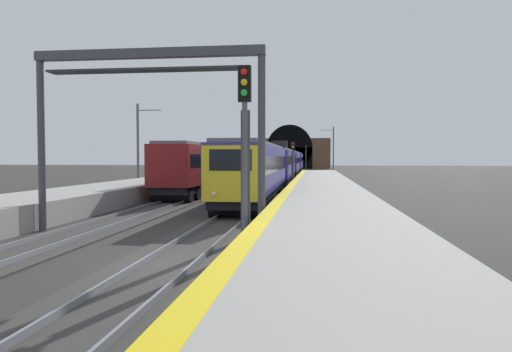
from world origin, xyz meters
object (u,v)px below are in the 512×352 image
at_px(railway_signal_near, 245,142).
at_px(railway_signal_mid, 293,160).
at_px(train_adjacent_platform, 244,162).
at_px(overhead_signal_gantry, 148,93).
at_px(catenary_mast_far, 333,149).
at_px(railway_signal_far, 306,155).
at_px(catenary_mast_near, 138,145).
at_px(train_main_approaching, 285,163).

relative_size(railway_signal_near, railway_signal_mid, 1.27).
relative_size(train_adjacent_platform, railway_signal_mid, 14.03).
bearing_deg(overhead_signal_gantry, catenary_mast_far, -8.00).
bearing_deg(railway_signal_far, catenary_mast_near, -11.23).
xyz_separation_m(train_main_approaching, train_adjacent_platform, (-2.32, 4.98, 0.11)).
height_order(overhead_signal_gantry, catenary_mast_far, catenary_mast_far).
relative_size(train_main_approaching, catenary_mast_far, 9.75).
bearing_deg(railway_signal_near, train_main_approaching, -177.87).
bearing_deg(railway_signal_far, train_adjacent_platform, -7.41).
bearing_deg(catenary_mast_near, catenary_mast_far, -23.42).
bearing_deg(catenary_mast_near, railway_signal_far, -11.23).
relative_size(railway_signal_mid, railway_signal_far, 0.76).
bearing_deg(train_main_approaching, railway_signal_mid, 5.66).
height_order(railway_signal_mid, railway_signal_far, railway_signal_far).
height_order(railway_signal_far, catenary_mast_far, catenary_mast_far).
distance_m(catenary_mast_near, catenary_mast_far, 47.87).
relative_size(railway_signal_near, catenary_mast_far, 0.67).
relative_size(train_main_approaching, overhead_signal_gantry, 9.07).
xyz_separation_m(railway_signal_mid, railway_signal_far, (65.67, -0.00, 0.87)).
distance_m(train_main_approaching, train_adjacent_platform, 5.50).
distance_m(railway_signal_mid, catenary_mast_near, 14.27).
relative_size(railway_signal_far, catenary_mast_near, 0.75).
bearing_deg(train_main_approaching, overhead_signal_gantry, -3.76).
height_order(railway_signal_far, overhead_signal_gantry, overhead_signal_gantry).
bearing_deg(catenary_mast_near, railway_signal_near, -153.21).
bearing_deg(railway_signal_mid, railway_signal_near, 0.00).
height_order(train_adjacent_platform, railway_signal_near, railway_signal_near).
height_order(train_main_approaching, overhead_signal_gantry, overhead_signal_gantry).
relative_size(railway_signal_mid, catenary_mast_far, 0.53).
xyz_separation_m(railway_signal_near, railway_signal_mid, (30.81, 0.00, -0.74)).
xyz_separation_m(railway_signal_mid, overhead_signal_gantry, (-27.27, 4.24, 2.70)).
distance_m(train_adjacent_platform, railway_signal_near, 45.23).
bearing_deg(railway_signal_mid, overhead_signal_gantry, -8.83).
xyz_separation_m(train_main_approaching, catenary_mast_near, (-19.80, 12.01, 1.83)).
bearing_deg(catenary_mast_far, catenary_mast_near, 156.58).
bearing_deg(overhead_signal_gantry, railway_signal_mid, -8.83).
relative_size(train_adjacent_platform, catenary_mast_near, 7.97).
bearing_deg(train_main_approaching, catenary_mast_far, 163.31).
height_order(overhead_signal_gantry, catenary_mast_near, catenary_mast_near).
bearing_deg(railway_signal_near, train_adjacent_platform, -171.44).
relative_size(train_main_approaching, railway_signal_near, 14.57).
height_order(train_main_approaching, catenary_mast_near, catenary_mast_near).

